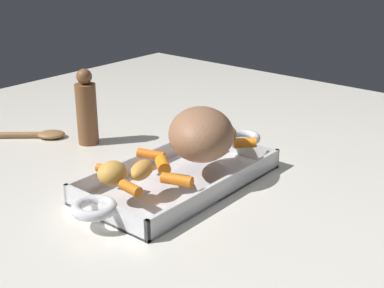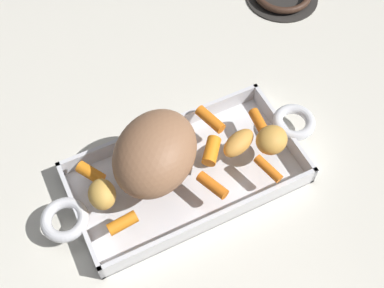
{
  "view_description": "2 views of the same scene",
  "coord_description": "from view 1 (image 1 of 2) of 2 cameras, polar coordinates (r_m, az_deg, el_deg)",
  "views": [
    {
      "loc": [
        -0.69,
        -0.61,
        0.44
      ],
      "look_at": [
        0.01,
        -0.02,
        0.08
      ],
      "focal_mm": 50.78,
      "sensor_mm": 36.0,
      "label": 1
    },
    {
      "loc": [
        0.17,
        0.36,
        0.73
      ],
      "look_at": [
        -0.02,
        -0.02,
        0.06
      ],
      "focal_mm": 46.25,
      "sensor_mm": 36.0,
      "label": 2
    }
  ],
  "objects": [
    {
      "name": "baby_carrot_northwest",
      "position": [
        0.97,
        -8.66,
        -2.62
      ],
      "size": [
        0.03,
        0.05,
        0.02
      ],
      "primitive_type": "cylinder",
      "rotation": [
        1.53,
        0.0,
        0.27
      ],
      "color": "orange",
      "rests_on": "roasting_dish"
    },
    {
      "name": "baby_carrot_southwest",
      "position": [
        0.92,
        -1.6,
        -3.78
      ],
      "size": [
        0.03,
        0.06,
        0.02
      ],
      "primitive_type": "cylinder",
      "rotation": [
        1.55,
        0.0,
        0.3
      ],
      "color": "orange",
      "rests_on": "roasting_dish"
    },
    {
      "name": "baby_carrot_long",
      "position": [
        0.89,
        -6.47,
        -4.63
      ],
      "size": [
        0.02,
        0.04,
        0.02
      ],
      "primitive_type": "cylinder",
      "rotation": [
        1.59,
        0.0,
        6.18
      ],
      "color": "orange",
      "rests_on": "roasting_dish"
    },
    {
      "name": "baby_carrot_center_left",
      "position": [
        1.02,
        -4.34,
        -1.12
      ],
      "size": [
        0.04,
        0.06,
        0.02
      ],
      "primitive_type": "cylinder",
      "rotation": [
        1.53,
        0.0,
        3.52
      ],
      "color": "orange",
      "rests_on": "roasting_dish"
    },
    {
      "name": "baby_carrot_short",
      "position": [
        1.08,
        5.62,
        0.11
      ],
      "size": [
        0.04,
        0.05,
        0.02
      ],
      "primitive_type": "cylinder",
      "rotation": [
        1.48,
        0.0,
        0.58
      ],
      "color": "orange",
      "rests_on": "roasting_dish"
    },
    {
      "name": "potato_corner",
      "position": [
        1.1,
        3.44,
        1.14
      ],
      "size": [
        0.05,
        0.06,
        0.04
      ],
      "primitive_type": "ellipsoid",
      "rotation": [
        0.0,
        0.0,
        4.58
      ],
      "color": "gold",
      "rests_on": "roasting_dish"
    },
    {
      "name": "ground_plane",
      "position": [
        1.02,
        -1.3,
        -4.28
      ],
      "size": [
        1.73,
        1.73,
        0.0
      ],
      "primitive_type": "plane",
      "color": "silver"
    },
    {
      "name": "roasting_dish",
      "position": [
        1.02,
        -1.31,
        -3.61
      ],
      "size": [
        0.49,
        0.2,
        0.04
      ],
      "color": "silver",
      "rests_on": "ground_plane"
    },
    {
      "name": "baby_carrot_center_right",
      "position": [
        1.12,
        1.01,
        1.09
      ],
      "size": [
        0.05,
        0.02,
        0.02
      ],
      "primitive_type": "cylinder",
      "rotation": [
        1.6,
        0.0,
        1.65
      ],
      "color": "orange",
      "rests_on": "roasting_dish"
    },
    {
      "name": "potato_golden_large",
      "position": [
        0.94,
        -5.31,
        -2.75
      ],
      "size": [
        0.07,
        0.05,
        0.03
      ],
      "primitive_type": "ellipsoid",
      "rotation": [
        0.0,
        0.0,
        3.5
      ],
      "color": "gold",
      "rests_on": "roasting_dish"
    },
    {
      "name": "potato_golden_small",
      "position": [
        0.92,
        -8.38,
        -3.04
      ],
      "size": [
        0.07,
        0.07,
        0.04
      ],
      "primitive_type": "ellipsoid",
      "rotation": [
        0.0,
        0.0,
        3.55
      ],
      "color": "gold",
      "rests_on": "roasting_dish"
    },
    {
      "name": "pepper_mill",
      "position": [
        1.22,
        -11.02,
        3.55
      ],
      "size": [
        0.05,
        0.05,
        0.17
      ],
      "color": "brown",
      "rests_on": "ground_plane"
    },
    {
      "name": "baby_carrot_southeast",
      "position": [
        0.97,
        -3.3,
        -2.15
      ],
      "size": [
        0.05,
        0.05,
        0.02
      ],
      "primitive_type": "cylinder",
      "rotation": [
        1.53,
        0.0,
        5.6
      ],
      "color": "orange",
      "rests_on": "roasting_dish"
    },
    {
      "name": "serving_spoon",
      "position": [
        1.3,
        -16.57,
        0.95
      ],
      "size": [
        0.18,
        0.19,
        0.02
      ],
      "rotation": [
        0.0,
        0.0,
        5.43
      ],
      "color": "olive",
      "rests_on": "ground_plane"
    },
    {
      "name": "pork_roast",
      "position": [
        1.01,
        0.96,
        1.07
      ],
      "size": [
        0.2,
        0.19,
        0.1
      ],
      "primitive_type": "ellipsoid",
      "rotation": [
        0.0,
        0.0,
        0.71
      ],
      "color": "#946647",
      "rests_on": "roasting_dish"
    }
  ]
}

